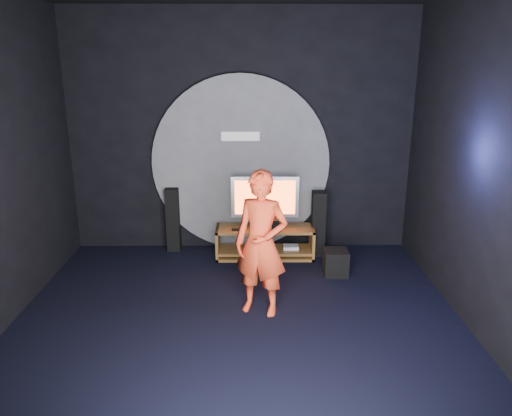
% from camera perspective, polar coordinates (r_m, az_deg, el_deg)
% --- Properties ---
extents(floor, '(5.00, 5.00, 0.00)m').
position_cam_1_polar(floor, '(5.53, -2.14, -13.71)').
color(floor, black).
rests_on(floor, ground).
extents(back_wall, '(5.00, 0.04, 3.50)m').
position_cam_1_polar(back_wall, '(7.34, -1.78, 8.56)').
color(back_wall, black).
rests_on(back_wall, ground).
extents(front_wall, '(5.00, 0.04, 3.50)m').
position_cam_1_polar(front_wall, '(2.50, -4.08, -8.39)').
color(front_wall, black).
rests_on(front_wall, ground).
extents(right_wall, '(0.04, 5.00, 3.50)m').
position_cam_1_polar(right_wall, '(5.41, 25.22, 3.92)').
color(right_wall, black).
rests_on(right_wall, ground).
extents(wall_disc_panel, '(2.60, 0.11, 2.60)m').
position_cam_1_polar(wall_disc_panel, '(7.36, -1.75, 5.04)').
color(wall_disc_panel, '#515156').
rests_on(wall_disc_panel, ground).
extents(media_console, '(1.41, 0.45, 0.45)m').
position_cam_1_polar(media_console, '(7.30, 1.07, -4.14)').
color(media_console, olive).
rests_on(media_console, ground).
extents(tv, '(0.97, 0.22, 0.74)m').
position_cam_1_polar(tv, '(7.15, 1.03, 1.00)').
color(tv, silver).
rests_on(tv, media_console).
extents(center_speaker, '(0.40, 0.15, 0.15)m').
position_cam_1_polar(center_speaker, '(7.10, 1.05, -1.90)').
color(center_speaker, black).
rests_on(center_speaker, media_console).
extents(remote, '(0.18, 0.05, 0.02)m').
position_cam_1_polar(remote, '(7.09, -2.06, -2.49)').
color(remote, black).
rests_on(remote, media_console).
extents(tower_speaker_left, '(0.19, 0.21, 0.96)m').
position_cam_1_polar(tower_speaker_left, '(7.57, -9.45, -1.28)').
color(tower_speaker_left, black).
rests_on(tower_speaker_left, ground).
extents(tower_speaker_right, '(0.19, 0.21, 0.96)m').
position_cam_1_polar(tower_speaker_right, '(7.33, 7.12, -1.79)').
color(tower_speaker_right, black).
rests_on(tower_speaker_right, ground).
extents(subwoofer, '(0.31, 0.31, 0.35)m').
position_cam_1_polar(subwoofer, '(6.81, 9.09, -6.15)').
color(subwoofer, black).
rests_on(subwoofer, ground).
extents(player, '(0.70, 0.58, 1.66)m').
position_cam_1_polar(player, '(5.54, 0.59, -4.11)').
color(player, '#E93F1F').
rests_on(player, ground).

